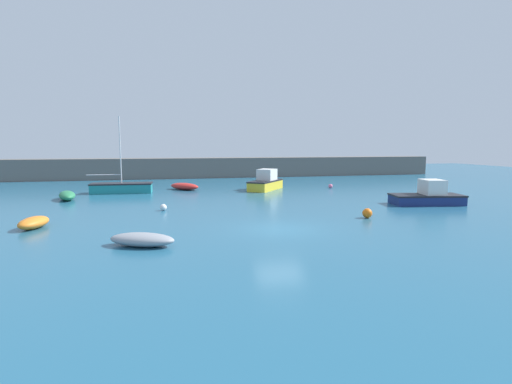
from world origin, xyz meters
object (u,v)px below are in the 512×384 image
(mooring_buoy_pink, at_px, (331,186))
(open_tender_yellow, at_px, (142,240))
(sailboat_tall_mast, at_px, (122,188))
(motorboat_grey_hull, at_px, (266,182))
(mooring_buoy_white, at_px, (163,207))
(rowboat_white_midwater, at_px, (184,186))
(cabin_cruiser_white, at_px, (428,196))
(rowboat_blue_near, at_px, (67,195))
(dinghy_near_pier, at_px, (34,223))
(mooring_buoy_orange, at_px, (367,213))

(mooring_buoy_pink, bearing_deg, open_tender_yellow, -131.40)
(open_tender_yellow, height_order, sailboat_tall_mast, sailboat_tall_mast)
(motorboat_grey_hull, distance_m, mooring_buoy_white, 14.21)
(rowboat_white_midwater, distance_m, mooring_buoy_pink, 14.52)
(open_tender_yellow, distance_m, rowboat_white_midwater, 21.59)
(mooring_buoy_white, distance_m, mooring_buoy_pink, 19.37)
(rowboat_white_midwater, relative_size, mooring_buoy_white, 7.62)
(motorboat_grey_hull, bearing_deg, rowboat_white_midwater, -65.31)
(cabin_cruiser_white, distance_m, mooring_buoy_pink, 12.08)
(sailboat_tall_mast, relative_size, rowboat_white_midwater, 2.05)
(rowboat_blue_near, distance_m, dinghy_near_pier, 11.27)
(dinghy_near_pier, distance_m, mooring_buoy_white, 7.86)
(cabin_cruiser_white, bearing_deg, mooring_buoy_orange, 39.37)
(rowboat_blue_near, bearing_deg, cabin_cruiser_white, 57.69)
(rowboat_white_midwater, height_order, mooring_buoy_pink, rowboat_white_midwater)
(dinghy_near_pier, bearing_deg, sailboat_tall_mast, -175.35)
(open_tender_yellow, xyz_separation_m, rowboat_blue_near, (-6.55, 16.32, 0.06))
(mooring_buoy_pink, bearing_deg, mooring_buoy_white, -147.84)
(mooring_buoy_white, bearing_deg, rowboat_white_midwater, 80.66)
(motorboat_grey_hull, relative_size, mooring_buoy_pink, 12.11)
(open_tender_yellow, xyz_separation_m, mooring_buoy_orange, (12.79, 3.84, 0.00))
(mooring_buoy_white, height_order, mooring_buoy_pink, mooring_buoy_white)
(mooring_buoy_white, xyz_separation_m, mooring_buoy_orange, (11.89, -5.47, 0.07))
(rowboat_blue_near, xyz_separation_m, mooring_buoy_pink, (23.85, 3.30, -0.15))
(rowboat_blue_near, bearing_deg, open_tender_yellow, 7.45)
(cabin_cruiser_white, xyz_separation_m, mooring_buoy_orange, (-7.02, -3.96, -0.31))
(cabin_cruiser_white, relative_size, mooring_buoy_white, 12.20)
(motorboat_grey_hull, height_order, mooring_buoy_orange, motorboat_grey_hull)
(dinghy_near_pier, relative_size, mooring_buoy_white, 5.51)
(dinghy_near_pier, height_order, mooring_buoy_orange, dinghy_near_pier)
(motorboat_grey_hull, bearing_deg, mooring_buoy_white, -5.84)
(rowboat_white_midwater, bearing_deg, dinghy_near_pier, -71.82)
(motorboat_grey_hull, bearing_deg, rowboat_blue_near, -41.69)
(dinghy_near_pier, bearing_deg, mooring_buoy_white, 138.31)
(rowboat_blue_near, xyz_separation_m, rowboat_white_midwater, (9.43, 5.07, -0.02))
(rowboat_blue_near, distance_m, mooring_buoy_pink, 24.07)
(sailboat_tall_mast, height_order, rowboat_white_midwater, sailboat_tall_mast)
(cabin_cruiser_white, xyz_separation_m, rowboat_blue_near, (-26.36, 8.52, -0.25))
(dinghy_near_pier, bearing_deg, rowboat_white_midwater, 167.97)
(rowboat_blue_near, distance_m, mooring_buoy_white, 10.23)
(sailboat_tall_mast, xyz_separation_m, mooring_buoy_white, (3.67, -10.77, -0.26))
(mooring_buoy_white, bearing_deg, mooring_buoy_pink, 32.16)
(cabin_cruiser_white, relative_size, rowboat_white_midwater, 1.60)
(motorboat_grey_hull, bearing_deg, mooring_buoy_orange, 45.13)
(rowboat_white_midwater, bearing_deg, motorboat_grey_hull, 33.49)
(motorboat_grey_hull, relative_size, mooring_buoy_white, 11.19)
(motorboat_grey_hull, relative_size, rowboat_blue_near, 1.39)
(motorboat_grey_hull, bearing_deg, open_tender_yellow, 8.94)
(dinghy_near_pier, distance_m, mooring_buoy_orange, 18.57)
(cabin_cruiser_white, bearing_deg, mooring_buoy_white, 5.40)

